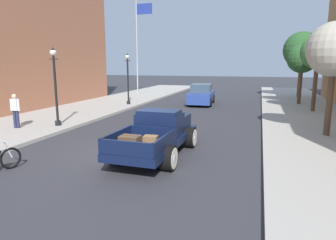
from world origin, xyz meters
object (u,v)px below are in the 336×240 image
at_px(pedestrian_sidewalk_left, 15,109).
at_px(street_lamp_near, 55,81).
at_px(street_tree_second, 318,53).
at_px(car_background_blue, 201,95).
at_px(street_tree_nearest, 335,50).
at_px(hotrod_truck_navy, 159,133).
at_px(street_tree_farthest, 302,50).
at_px(flagpole, 139,38).
at_px(street_tree_third, 302,58).
at_px(street_lamp_far, 128,75).

xyz_separation_m(pedestrian_sidewalk_left, street_lamp_near, (1.53, 1.09, 1.30)).
bearing_deg(street_tree_second, car_background_blue, 164.92).
relative_size(street_lamp_near, street_tree_nearest, 0.80).
bearing_deg(pedestrian_sidewalk_left, hotrod_truck_navy, -10.29).
relative_size(car_background_blue, pedestrian_sidewalk_left, 2.67).
bearing_deg(street_tree_second, street_tree_farthest, 89.54).
relative_size(flagpole, street_tree_second, 1.88).
relative_size(pedestrian_sidewalk_left, street_tree_third, 0.36).
distance_m(hotrod_truck_navy, street_tree_farthest, 21.75).
distance_m(car_background_blue, street_lamp_near, 12.29).
bearing_deg(street_lamp_near, street_tree_farthest, 53.56).
height_order(street_lamp_far, street_tree_third, street_tree_third).
distance_m(car_background_blue, street_tree_farthest, 11.05).
relative_size(car_background_blue, street_lamp_near, 1.14).
distance_m(hotrod_truck_navy, street_lamp_near, 6.92).
bearing_deg(street_lamp_near, street_tree_third, 45.07).
xyz_separation_m(street_tree_nearest, street_tree_third, (0.10, 10.94, -0.15)).
relative_size(street_lamp_far, street_tree_farthest, 0.65).
relative_size(street_lamp_far, street_tree_nearest, 0.80).
bearing_deg(street_lamp_far, street_lamp_near, -89.97).
relative_size(car_background_blue, street_tree_second, 0.90).
xyz_separation_m(street_lamp_far, flagpole, (-2.17, 7.49, 3.39)).
height_order(street_lamp_far, flagpole, flagpole).
xyz_separation_m(street_lamp_far, street_tree_third, (12.63, 4.19, 1.24)).
bearing_deg(hotrod_truck_navy, street_tree_second, 59.12).
bearing_deg(car_background_blue, pedestrian_sidewalk_left, -119.13).
distance_m(street_lamp_near, street_tree_third, 17.92).
height_order(pedestrian_sidewalk_left, street_lamp_near, street_lamp_near).
bearing_deg(street_tree_second, pedestrian_sidewalk_left, -145.60).
relative_size(hotrod_truck_navy, street_lamp_far, 1.29).
bearing_deg(hotrod_truck_navy, street_lamp_far, 119.67).
relative_size(pedestrian_sidewalk_left, street_tree_nearest, 0.34).
bearing_deg(flagpole, car_background_blue, -33.78).
distance_m(hotrod_truck_navy, pedestrian_sidewalk_left, 7.91).
distance_m(pedestrian_sidewalk_left, street_lamp_far, 9.77).
bearing_deg(street_lamp_far, street_tree_farthest, 35.35).
height_order(car_background_blue, street_tree_nearest, street_tree_nearest).
relative_size(street_lamp_far, flagpole, 0.42).
bearing_deg(street_tree_farthest, street_lamp_far, -144.65).
height_order(flagpole, street_tree_second, flagpole).
bearing_deg(street_tree_second, street_lamp_far, -178.10).
height_order(pedestrian_sidewalk_left, flagpole, flagpole).
relative_size(street_lamp_near, street_lamp_far, 1.00).
height_order(hotrod_truck_navy, street_tree_nearest, street_tree_nearest).
bearing_deg(flagpole, street_lamp_far, -73.85).
bearing_deg(street_tree_nearest, street_lamp_far, 151.71).
bearing_deg(street_tree_second, hotrod_truck_navy, -120.88).
distance_m(hotrod_truck_navy, car_background_blue, 13.55).
xyz_separation_m(street_lamp_far, street_tree_nearest, (12.53, -6.75, 1.39)).
relative_size(pedestrian_sidewalk_left, street_lamp_near, 0.43).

